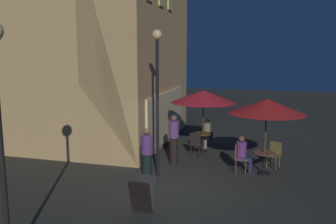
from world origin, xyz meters
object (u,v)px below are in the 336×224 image
(street_lamp_near_corner, at_px, (157,79))
(cafe_table_1, at_px, (203,138))
(patio_umbrella_0, at_px, (267,106))
(menu_sandwich_board, at_px, (143,194))
(patron_standing_3, at_px, (147,155))
(patio_umbrella_1, at_px, (203,97))
(patron_seated_1, at_px, (207,131))
(cafe_chair_1, at_px, (238,155))
(patron_seated_0, at_px, (243,152))
(cafe_chair_2, at_px, (207,134))
(cafe_table_0, at_px, (264,159))
(cafe_chair_3, at_px, (196,142))
(cafe_chair_0, at_px, (275,152))
(patron_standing_2, at_px, (174,140))

(street_lamp_near_corner, relative_size, cafe_table_1, 6.12)
(cafe_table_1, relative_size, patio_umbrella_0, 0.30)
(street_lamp_near_corner, bearing_deg, menu_sandwich_board, -170.96)
(menu_sandwich_board, xyz_separation_m, patron_standing_3, (1.97, 0.56, 0.41))
(patio_umbrella_1, height_order, patron_seated_1, patio_umbrella_1)
(cafe_chair_1, height_order, patron_seated_1, patron_seated_1)
(patron_seated_0, bearing_deg, patron_seated_1, 116.44)
(menu_sandwich_board, relative_size, cafe_chair_2, 0.90)
(street_lamp_near_corner, xyz_separation_m, cafe_table_0, (1.07, -3.33, -2.61))
(cafe_chair_3, bearing_deg, menu_sandwich_board, -175.11)
(street_lamp_near_corner, bearing_deg, cafe_chair_3, -17.87)
(cafe_chair_2, height_order, patron_standing_3, patron_standing_3)
(patio_umbrella_0, bearing_deg, cafe_table_0, 0.00)
(street_lamp_near_corner, height_order, patron_seated_1, street_lamp_near_corner)
(cafe_chair_0, distance_m, patron_standing_3, 4.57)
(cafe_chair_2, bearing_deg, patio_umbrella_1, -0.00)
(patio_umbrella_0, bearing_deg, patio_umbrella_1, 48.29)
(patio_umbrella_0, xyz_separation_m, patron_seated_0, (-0.04, 0.69, -1.55))
(patio_umbrella_1, distance_m, cafe_chair_3, 1.86)
(cafe_chair_2, height_order, patron_seated_0, patron_seated_0)
(cafe_table_0, xyz_separation_m, patio_umbrella_0, (0.00, 0.00, 1.73))
(menu_sandwich_board, xyz_separation_m, cafe_table_1, (5.83, -0.50, 0.12))
(patio_umbrella_1, relative_size, patron_standing_3, 1.53)
(cafe_chair_0, relative_size, patron_seated_0, 0.73)
(patron_standing_2, bearing_deg, street_lamp_near_corner, -158.39)
(patron_standing_2, bearing_deg, cafe_chair_3, 1.36)
(cafe_table_1, xyz_separation_m, cafe_chair_2, (0.87, -0.05, -0.00))
(patio_umbrella_0, bearing_deg, street_lamp_near_corner, 107.82)
(street_lamp_near_corner, bearing_deg, patron_standing_3, 166.42)
(cafe_chair_1, relative_size, patron_standing_2, 0.54)
(cafe_table_0, distance_m, patron_seated_0, 0.72)
(cafe_chair_3, bearing_deg, patio_umbrella_0, -109.42)
(menu_sandwich_board, relative_size, patron_standing_3, 0.51)
(patio_umbrella_1, bearing_deg, cafe_chair_2, -3.37)
(cafe_chair_1, height_order, cafe_chair_3, cafe_chair_1)
(cafe_chair_3, bearing_deg, cafe_chair_0, -92.57)
(cafe_table_1, bearing_deg, patio_umbrella_0, -131.71)
(street_lamp_near_corner, height_order, patron_standing_2, street_lamp_near_corner)
(cafe_chair_0, xyz_separation_m, patron_seated_0, (-0.83, 1.03, 0.16))
(cafe_table_1, relative_size, patron_seated_1, 0.62)
(cafe_table_1, distance_m, patron_standing_3, 4.01)
(cafe_chair_0, xyz_separation_m, patron_standing_3, (-2.48, 3.83, 0.30))
(cafe_chair_1, bearing_deg, patron_seated_1, 114.21)
(cafe_chair_3, relative_size, patron_seated_0, 0.75)
(cafe_chair_0, xyz_separation_m, cafe_chair_3, (0.60, 2.88, 0.01))
(patio_umbrella_0, bearing_deg, patron_seated_1, 39.71)
(patio_umbrella_0, relative_size, patron_standing_2, 1.40)
(cafe_chair_1, distance_m, patron_seated_1, 3.30)
(cafe_table_0, height_order, cafe_table_1, cafe_table_1)
(cafe_table_1, height_order, patron_seated_1, patron_seated_1)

